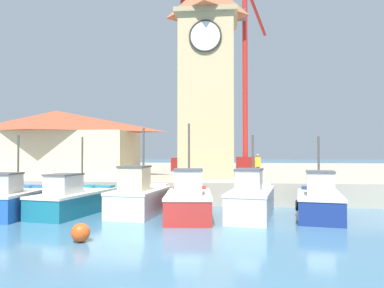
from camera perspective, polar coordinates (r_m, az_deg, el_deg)
The scene contains 14 objects.
ground_plane at distance 13.51m, azimuth -8.27°, elevation -14.03°, with size 300.00×300.00×0.00m, color teal.
quay_wharf at distance 41.01m, azimuth 1.62°, elevation -4.56°, with size 120.00×40.00×1.29m, color #A89E89.
fishing_boat_far_left at distance 19.62m, azimuth -25.84°, elevation -7.77°, with size 2.35×4.36×3.84m.
fishing_boat_left_outer at distance 19.19m, azimuth -17.57°, elevation -8.11°, with size 2.82×5.40×3.77m.
fishing_boat_left_inner at distance 18.32m, azimuth -8.05°, elevation -8.13°, with size 2.48×4.32×4.22m.
fishing_boat_mid_left at distance 17.12m, azimuth -0.53°, elevation -8.75°, with size 2.45×4.73×4.35m.
fishing_boat_center at distance 17.52m, azimuth 9.00°, elevation -8.46°, with size 2.59×5.09×3.82m.
fishing_boat_mid_right at distance 18.11m, azimuth 18.86°, elevation -8.36°, with size 2.66×4.79×3.75m.
clock_tower at distance 25.56m, azimuth 2.34°, elevation 10.74°, with size 4.03×4.03×14.98m.
warehouse_left at distance 29.48m, azimuth -20.03°, elevation 0.26°, with size 11.83×5.87×4.79m.
port_crane_near at distance 41.71m, azimuth 8.20°, elevation 7.06°, with size 3.93×8.47×20.58m.
port_crane_far at distance 35.17m, azimuth -1.21°, elevation 9.11°, with size 2.18×9.49×21.74m.
mooring_buoy at distance 13.30m, azimuth -16.62°, elevation -12.81°, with size 0.63×0.63×0.63m, color #E54C19.
dock_worker_near_tower at distance 22.19m, azimuth 10.00°, elevation -3.46°, with size 0.34×0.22×1.62m.
Camera 1 is at (3.29, -12.76, 2.98)m, focal length 35.00 mm.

